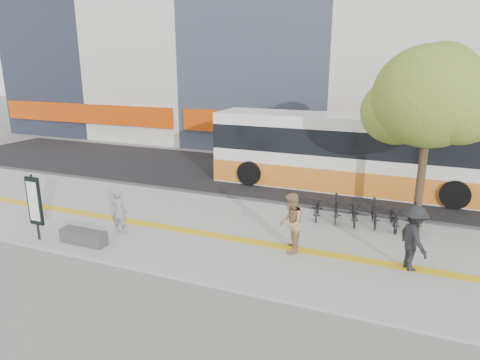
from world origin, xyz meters
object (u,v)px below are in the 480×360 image
at_px(street_tree, 430,99).
at_px(seated_woman, 119,211).
at_px(signboard, 34,202).
at_px(pedestrian_tan, 291,223).
at_px(pedestrian_dark, 414,238).
at_px(bench, 84,237).
at_px(bus, 349,155).

xyz_separation_m(street_tree, seated_woman, (-9.27, -4.83, -3.66)).
bearing_deg(signboard, street_tree, 29.07).
bearing_deg(pedestrian_tan, pedestrian_dark, 81.71).
relative_size(bench, pedestrian_tan, 0.86).
relative_size(street_tree, seated_woman, 4.08).
bearing_deg(street_tree, seated_woman, -152.47).
xyz_separation_m(signboard, street_tree, (11.38, 6.33, 3.15)).
distance_m(signboard, pedestrian_dark, 11.59).
xyz_separation_m(bench, pedestrian_tan, (6.26, 1.96, 0.71)).
height_order(street_tree, bus, street_tree).
distance_m(bus, pedestrian_tan, 7.78).
bearing_deg(pedestrian_dark, pedestrian_tan, 63.43).
bearing_deg(bus, pedestrian_dark, -68.79).
height_order(signboard, street_tree, street_tree).
height_order(bench, seated_woman, seated_woman).
relative_size(bench, street_tree, 0.25).
bearing_deg(signboard, bench, 10.81).
relative_size(street_tree, pedestrian_dark, 3.38).
distance_m(bench, street_tree, 12.23).
xyz_separation_m(signboard, seated_woman, (2.11, 1.49, -0.51)).
relative_size(bus, seated_woman, 8.10).
bearing_deg(bus, bench, -124.99).
distance_m(street_tree, pedestrian_dark, 5.21).
relative_size(signboard, pedestrian_dark, 1.18).
xyz_separation_m(bus, pedestrian_tan, (-0.53, -7.74, -0.62)).
relative_size(bench, signboard, 0.73).
height_order(signboard, bus, bus).
height_order(bus, pedestrian_dark, bus).
xyz_separation_m(bus, pedestrian_dark, (2.93, -7.54, -0.61)).
bearing_deg(seated_woman, signboard, 27.18).
bearing_deg(signboard, pedestrian_tan, 16.10).
height_order(street_tree, pedestrian_dark, street_tree).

